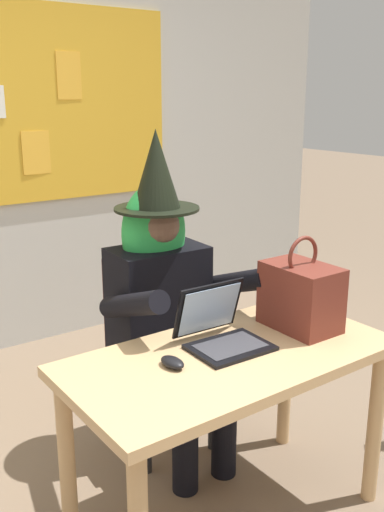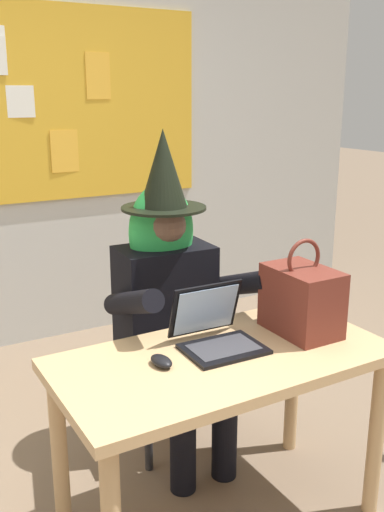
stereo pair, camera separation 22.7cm
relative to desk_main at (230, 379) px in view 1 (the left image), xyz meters
The scene contains 6 objects.
desk_main is the anchor object (origin of this frame).
chair_at_desk 0.69m from the desk_main, 83.18° to the left, with size 0.45×0.45×0.89m.
person_costumed 0.59m from the desk_main, 82.45° to the left, with size 0.61×0.66×1.48m.
laptop 0.18m from the desk_main, 76.78° to the left, with size 0.29×0.29×0.22m.
computer_mouse 0.27m from the desk_main, behind, with size 0.06×0.10×0.03m, color black.
handbag 0.45m from the desk_main, ahead, with size 0.20×0.30×0.38m.
Camera 1 is at (-1.07, -1.44, 1.62)m, focal length 40.67 mm.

